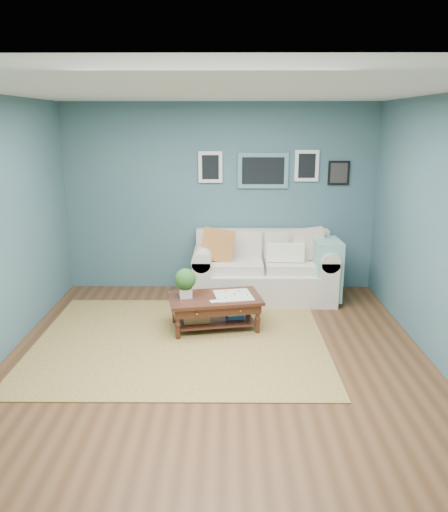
{
  "coord_description": "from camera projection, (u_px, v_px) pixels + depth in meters",
  "views": [
    {
      "loc": [
        0.11,
        -4.71,
        2.42
      ],
      "look_at": [
        0.07,
        1.0,
        0.89
      ],
      "focal_mm": 35.0,
      "sensor_mm": 36.0,
      "label": 1
    }
  ],
  "objects": [
    {
      "name": "area_rug",
      "position": [
        181.0,
        340.0,
        5.7
      ],
      "size": [
        3.27,
        2.62,
        0.01
      ],
      "primitive_type": "cube",
      "color": "brown",
      "rests_on": "ground"
    },
    {
      "name": "loveseat",
      "position": [
        269.0,
        269.0,
        7.02
      ],
      "size": [
        2.01,
        0.91,
        1.03
      ],
      "color": "beige",
      "rests_on": "ground"
    },
    {
      "name": "room_shell",
      "position": [
        218.0,
        234.0,
        4.88
      ],
      "size": [
        5.0,
        5.02,
        2.7
      ],
      "color": "brown",
      "rests_on": "ground"
    },
    {
      "name": "coffee_table",
      "position": [
        210.0,
        302.0,
        5.96
      ],
      "size": [
        1.18,
        0.82,
        0.76
      ],
      "rotation": [
        0.0,
        0.0,
        0.19
      ],
      "color": "#34150D",
      "rests_on": "ground"
    }
  ]
}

